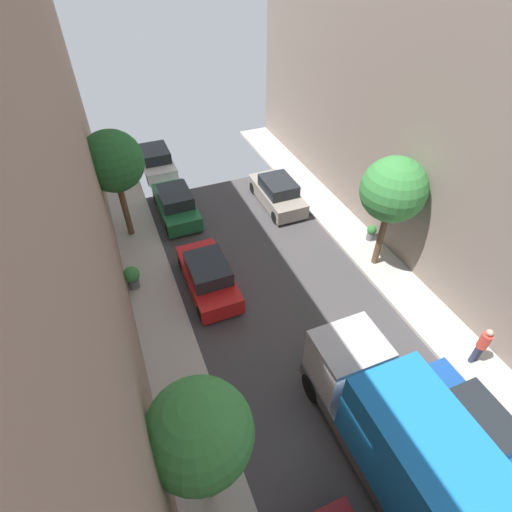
% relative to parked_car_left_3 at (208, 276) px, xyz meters
% --- Properties ---
extents(ground, '(32.00, 32.00, 0.00)m').
position_rel_parked_car_left_3_xyz_m(ground, '(2.70, -7.84, -0.72)').
color(ground, '#423F42').
extents(sidewalk_left, '(2.00, 44.00, 0.15)m').
position_rel_parked_car_left_3_xyz_m(sidewalk_left, '(-2.30, -7.84, -0.64)').
color(sidewalk_left, '#B7B2A8').
rests_on(sidewalk_left, ground).
extents(sidewalk_right, '(2.00, 44.00, 0.15)m').
position_rel_parked_car_left_3_xyz_m(sidewalk_right, '(7.70, -7.84, -0.64)').
color(sidewalk_right, '#B7B2A8').
rests_on(sidewalk_right, ground).
extents(parked_car_left_3, '(1.78, 4.20, 1.57)m').
position_rel_parked_car_left_3_xyz_m(parked_car_left_3, '(0.00, 0.00, 0.00)').
color(parked_car_left_3, red).
rests_on(parked_car_left_3, ground).
extents(parked_car_left_4, '(1.78, 4.20, 1.57)m').
position_rel_parked_car_left_3_xyz_m(parked_car_left_4, '(0.00, 5.82, 0.00)').
color(parked_car_left_4, '#1E6638').
rests_on(parked_car_left_4, ground).
extents(parked_car_left_5, '(1.78, 4.20, 1.57)m').
position_rel_parked_car_left_3_xyz_m(parked_car_left_5, '(0.00, 10.96, 0.00)').
color(parked_car_left_5, white).
rests_on(parked_car_left_5, ground).
extents(parked_car_right_2, '(1.78, 4.20, 1.57)m').
position_rel_parked_car_left_3_xyz_m(parked_car_right_2, '(5.40, -9.20, 0.00)').
color(parked_car_right_2, '#194799').
rests_on(parked_car_right_2, ground).
extents(parked_car_right_3, '(1.78, 4.20, 1.57)m').
position_rel_parked_car_left_3_xyz_m(parked_car_right_3, '(5.40, 4.80, 0.00)').
color(parked_car_right_3, gray).
rests_on(parked_car_right_3, ground).
extents(delivery_truck, '(2.26, 6.60, 3.38)m').
position_rel_parked_car_left_3_xyz_m(delivery_truck, '(2.70, -8.93, 1.07)').
color(delivery_truck, '#4C4C51').
rests_on(delivery_truck, ground).
extents(pedestrian, '(0.40, 0.36, 1.72)m').
position_rel_parked_car_left_3_xyz_m(pedestrian, '(7.73, -7.22, 0.35)').
color(pedestrian, '#2D334C').
rests_on(pedestrian, sidewalk_right).
extents(street_tree_0, '(2.49, 2.49, 4.86)m').
position_rel_parked_car_left_3_xyz_m(street_tree_0, '(-2.33, -7.77, 3.02)').
color(street_tree_0, brown).
rests_on(street_tree_0, sidewalk_left).
extents(street_tree_1, '(2.67, 2.67, 5.21)m').
position_rel_parked_car_left_3_xyz_m(street_tree_1, '(7.52, -1.41, 3.28)').
color(street_tree_1, brown).
rests_on(street_tree_1, sidewalk_right).
extents(street_tree_2, '(2.74, 2.74, 5.35)m').
position_rel_parked_car_left_3_xyz_m(street_tree_2, '(-2.54, 5.00, 3.38)').
color(street_tree_2, brown).
rests_on(street_tree_2, sidewalk_left).
extents(potted_plant_2, '(0.45, 0.45, 0.80)m').
position_rel_parked_car_left_3_xyz_m(potted_plant_2, '(8.28, 0.07, -0.14)').
color(potted_plant_2, slate).
rests_on(potted_plant_2, sidewalk_right).
extents(potted_plant_5, '(0.69, 0.69, 1.06)m').
position_rel_parked_car_left_3_xyz_m(potted_plant_5, '(-3.00, 1.16, 0.03)').
color(potted_plant_5, slate).
rests_on(potted_plant_5, sidewalk_left).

